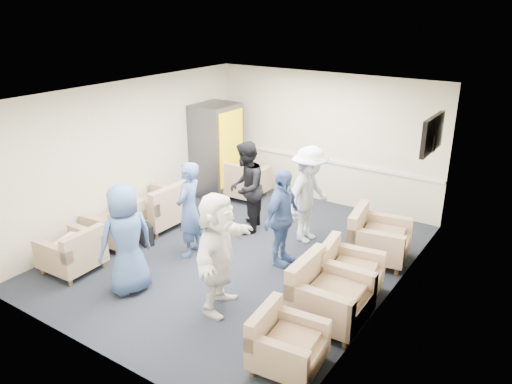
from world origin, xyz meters
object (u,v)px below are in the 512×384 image
Objects in this scene: person_front_left at (126,239)px; person_back_left at (246,188)px; armchair_right_near at (284,345)px; vending_machine at (217,150)px; armchair_right_far at (376,239)px; person_mid_left at (189,209)px; armchair_left_far at (158,209)px; armchair_left_mid at (117,227)px; armchair_corner at (242,182)px; armchair_left_near at (74,253)px; person_mid_right at (282,218)px; person_front_right at (218,253)px; person_back_right at (309,195)px; armchair_right_midnear at (327,297)px; armchair_right_midfar at (346,274)px.

person_back_left is at bearing -167.41° from person_front_left.
armchair_right_near is 5.80m from vending_machine.
person_mid_left is (-2.64, -1.55, 0.45)m from armchair_right_far.
armchair_right_near is (3.94, -2.01, -0.06)m from armchair_left_far.
armchair_corner reaches higher than armchair_left_mid.
armchair_left_far is (-0.08, 1.94, 0.05)m from armchair_left_near.
armchair_left_near is 0.51× the size of person_mid_right.
armchair_corner is 0.88m from vending_machine.
person_front_right is at bearing 72.21° from armchair_left_mid.
vending_machine reaches higher than armchair_left_mid.
person_back_right reaches higher than person_mid_right.
armchair_right_far reaches higher than armchair_corner.
armchair_left_far is 2.16m from armchair_corner.
person_front_right is (-0.06, -1.56, 0.05)m from person_mid_right.
armchair_left_far is at bearing -179.81° from armchair_left_near.
armchair_right_midnear reaches higher than armchair_corner.
armchair_right_far is at bearing -13.33° from vending_machine.
armchair_right_midnear is 1.00× the size of armchair_right_midfar.
armchair_corner is at bearing -164.97° from person_back_left.
person_back_right is (1.13, 0.29, 0.01)m from person_back_left.
person_mid_right reaches higher than armchair_corner.
vending_machine is (-4.06, 2.21, 0.67)m from armchair_right_midfar.
armchair_right_midnear is 3.06m from person_back_left.
armchair_right_far is at bearing 155.87° from person_front_left.
person_back_left is at bearing 59.80° from armchair_right_midfar.
armchair_right_midnear is 0.47× the size of vending_machine.
armchair_right_midfar is 1.91m from person_front_right.
armchair_left_near is at bearing -86.46° from vending_machine.
armchair_right_near is 0.52× the size of person_mid_right.
armchair_left_far is 0.55× the size of person_back_left.
person_mid_left is at bearing 109.99° from person_mid_right.
person_back_right is (2.70, 1.97, 0.54)m from armchair_left_mid.
armchair_left_mid is 0.94× the size of armchair_corner.
person_front_right reaches higher than armchair_left_near.
person_back_left is 1.37m from person_mid_right.
person_front_right is (-1.27, -2.54, 0.49)m from armchair_right_far.
person_front_right is at bearing 109.92° from armchair_right_midnear.
armchair_left_far reaches higher than armchair_right_near.
armchair_corner is at bearing 172.89° from armchair_left_near.
person_back_right is at bearing 80.67° from armchair_right_far.
armchair_right_midfar is 4.16m from armchair_corner.
armchair_left_near is 0.49× the size of person_back_left.
armchair_corner reaches higher than armchair_left_near.
person_back_right reaches higher than armchair_corner.
armchair_right_far is 1.35m from person_back_right.
armchair_right_midfar is 1.37m from person_mid_right.
armchair_right_midnear is (0.01, 1.08, 0.06)m from armchair_right_near.
armchair_left_near is at bearing 143.30° from person_back_right.
armchair_right_near is 0.49× the size of person_front_right.
armchair_left_far is 3.99m from armchair_right_far.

